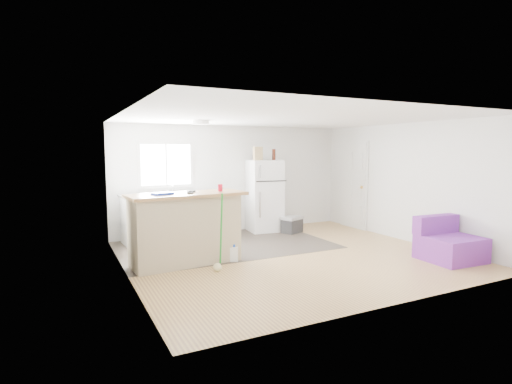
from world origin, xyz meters
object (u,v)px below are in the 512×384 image
kitchen_cabinets (176,216)px  bottle_right (273,154)px  refrigerator (264,196)px  cardboard_box (258,153)px  cleaner_jug (234,254)px  peninsula (186,228)px  cooler (292,224)px  mop (219,255)px  red_cup (220,188)px  blue_tray (162,193)px  bottle_left (274,155)px  purple_seat (448,244)px

kitchen_cabinets → bottle_right: bottle_right is taller
refrigerator → cardboard_box: size_ratio=5.44×
kitchen_cabinets → refrigerator: 2.08m
cleaner_jug → cardboard_box: bearing=75.7°
peninsula → cooler: (2.85, 1.35, -0.40)m
mop → red_cup: (0.26, 0.58, 0.99)m
cooler → cleaner_jug: (-2.10, -1.58, -0.06)m
peninsula → red_cup: (0.61, 0.01, 0.64)m
cleaner_jug → blue_tray: blue_tray is taller
cleaner_jug → mop: 0.54m
refrigerator → cleaner_jug: bearing=-122.9°
cardboard_box → bottle_left: size_ratio=1.20×
kitchen_cabinets → mop: size_ratio=1.83×
red_cup → cleaner_jug: bearing=-59.8°
kitchen_cabinets → bottle_left: (2.26, -0.10, 1.26)m
purple_seat → cleaner_jug: 3.63m
red_cup → cooler: bearing=30.8°
mop → cardboard_box: (1.84, 2.30, 1.55)m
refrigerator → cleaner_jug: refrigerator is taller
purple_seat → cleaner_jug: (-3.29, 1.53, -0.14)m
peninsula → purple_seat: (4.04, -1.76, -0.32)m
refrigerator → purple_seat: (1.64, -3.57, -0.55)m
cooler → blue_tray: bearing=179.6°
refrigerator → purple_seat: bearing=-59.4°
cooler → kitchen_cabinets: bearing=145.4°
peninsula → cleaner_jug: size_ratio=6.65×
blue_tray → cardboard_box: cardboard_box is taller
kitchen_cabinets → cleaner_jug: 2.14m
purple_seat → blue_tray: (-4.42, 1.71, 0.92)m
mop → bottle_left: (2.25, 2.30, 1.52)m
purple_seat → bottle_right: (-1.41, 3.57, 1.49)m
red_cup → cardboard_box: size_ratio=0.40×
bottle_right → cleaner_jug: bearing=-132.6°
mop → blue_tray: size_ratio=4.06×
mop → cardboard_box: 3.33m
bottle_left → bottle_right: (0.04, 0.09, 0.00)m
bottle_right → red_cup: bearing=-138.2°
cooler → bottle_left: (-0.26, 0.38, 1.57)m
purple_seat → blue_tray: 4.83m
kitchen_cabinets → red_cup: red_cup is taller
kitchen_cabinets → blue_tray: 2.13m
kitchen_cabinets → cooler: kitchen_cabinets is taller
cooler → cardboard_box: cardboard_box is taller
cleaner_jug → cardboard_box: 2.94m
refrigerator → purple_seat: refrigerator is taller
refrigerator → kitchen_cabinets: bearing=-174.5°
refrigerator → cardboard_box: bearing=-152.1°
peninsula → bottle_left: size_ratio=7.80×
kitchen_cabinets → cardboard_box: size_ratio=7.44×
blue_tray → cleaner_jug: bearing=-9.0°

